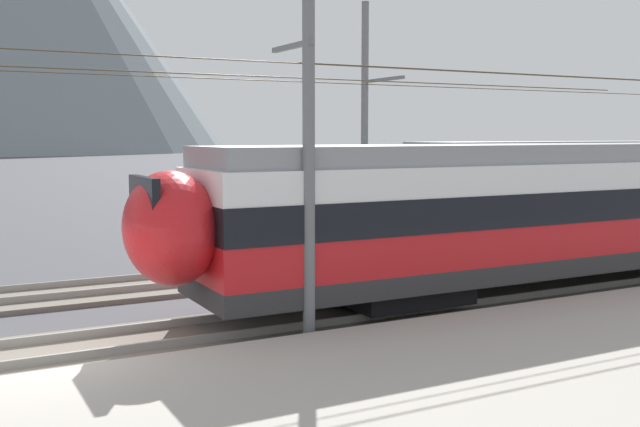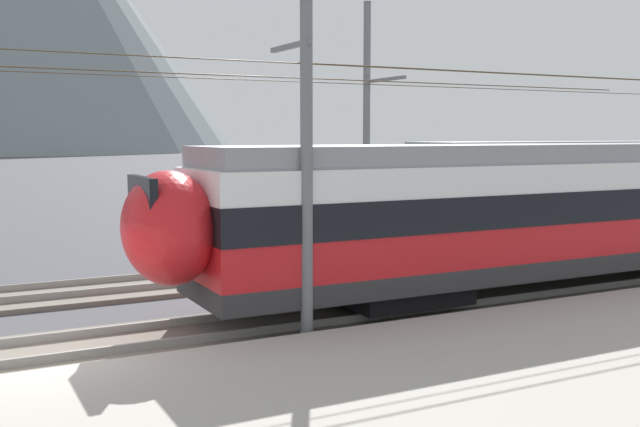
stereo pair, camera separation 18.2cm
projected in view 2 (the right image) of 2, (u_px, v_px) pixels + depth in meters
The scene contains 6 objects.
ground_plane at pixel (38, 373), 12.78m from camera, with size 400.00×400.00×0.00m, color #424247.
track_near at pixel (32, 356), 13.51m from camera, with size 120.00×3.00×0.28m.
track_far at pixel (7, 299), 18.23m from camera, with size 120.00×3.00×0.28m.
train_near_platform at pixel (619, 204), 20.17m from camera, with size 26.46×2.89×4.27m.
catenary_mast_mid at pixel (304, 124), 14.13m from camera, with size 41.04×1.71×8.34m.
catenary_mast_far_side at pixel (369, 126), 24.81m from camera, with size 41.04×2.43×8.47m.
Camera 2 is at (-1.40, -13.26, 4.08)m, focal length 41.73 mm.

